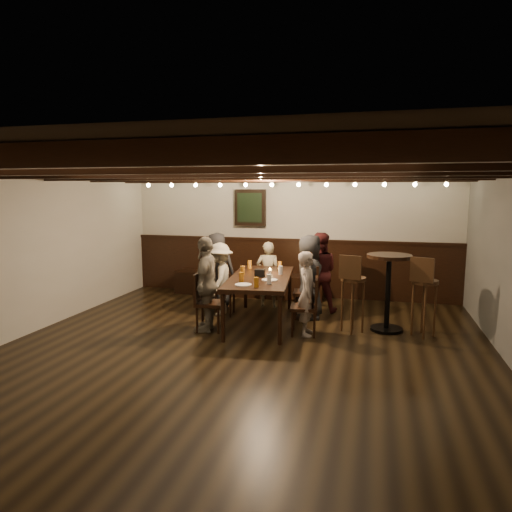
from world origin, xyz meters
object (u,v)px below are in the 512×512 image
(person_right_near, at_px, (309,277))
(person_bench_centre, at_px, (268,274))
(person_bench_left, at_px, (217,270))
(person_bench_right, at_px, (319,272))
(person_left_near, at_px, (220,279))
(high_top_table, at_px, (388,281))
(chair_left_far, at_px, (209,313))
(bar_stool_right, at_px, (424,307))
(chair_right_far, at_px, (305,317))
(person_left_far, at_px, (206,284))
(person_right_far, at_px, (308,293))
(chair_left_near, at_px, (222,299))
(dining_table, at_px, (260,280))
(chair_right_near, at_px, (307,301))
(bar_stool_left, at_px, (352,303))

(person_right_near, bearing_deg, person_bench_centre, 51.34)
(person_bench_left, distance_m, person_bench_right, 1.80)
(person_left_near, height_order, high_top_table, person_left_near)
(chair_left_far, distance_m, bar_stool_right, 3.13)
(chair_right_far, xyz_separation_m, person_left_far, (-1.46, -0.17, 0.45))
(person_right_far, bearing_deg, chair_right_far, 90.00)
(chair_left_near, bearing_deg, bar_stool_right, 76.57)
(chair_right_far, height_order, bar_stool_right, bar_stool_right)
(bar_stool_right, bearing_deg, dining_table, -157.95)
(dining_table, height_order, person_right_near, person_right_near)
(chair_right_near, xyz_separation_m, person_left_far, (-1.36, -1.06, 0.44))
(dining_table, height_order, bar_stool_left, bar_stool_left)
(chair_left_near, height_order, person_left_far, person_left_far)
(dining_table, height_order, person_left_far, person_left_far)
(chair_left_near, height_order, person_right_far, person_right_far)
(person_left_far, xyz_separation_m, bar_stool_right, (3.12, 0.51, -0.28))
(person_left_far, relative_size, bar_stool_right, 1.21)
(bar_stool_left, bearing_deg, person_left_near, -176.80)
(high_top_table, xyz_separation_m, bar_stool_left, (-0.50, -0.21, -0.32))
(person_bench_centre, bearing_deg, person_bench_right, 170.54)
(person_bench_left, bearing_deg, person_bench_right, 180.00)
(person_right_far, bearing_deg, chair_left_near, 58.49)
(person_left_near, xyz_separation_m, bar_stool_left, (2.22, -0.43, -0.18))
(person_bench_right, xyz_separation_m, person_left_near, (-1.59, -0.63, -0.08))
(person_bench_right, bearing_deg, dining_table, 45.00)
(person_bench_right, height_order, bar_stool_left, person_bench_right)
(chair_right_near, bearing_deg, person_bench_left, 74.46)
(person_left_far, bearing_deg, person_right_far, 90.00)
(person_bench_left, relative_size, person_bench_centre, 1.14)
(chair_right_near, xyz_separation_m, person_bench_centre, (-0.78, 0.51, 0.32))
(chair_left_far, bearing_deg, chair_left_near, 179.98)
(person_left_far, bearing_deg, person_bench_right, 129.29)
(chair_left_near, distance_m, high_top_table, 2.75)
(person_bench_right, bearing_deg, high_top_table, 136.26)
(person_bench_left, height_order, person_left_far, person_left_far)
(person_bench_left, xyz_separation_m, person_left_far, (0.30, -1.32, 0.03))
(person_left_far, bearing_deg, chair_right_far, 90.00)
(chair_left_far, bearing_deg, chair_right_far, 90.00)
(chair_right_near, bearing_deg, chair_right_far, 179.94)
(dining_table, bearing_deg, person_right_far, -30.96)
(chair_right_near, xyz_separation_m, high_top_table, (1.26, -0.39, 0.49))
(person_left_far, distance_m, person_right_far, 1.50)
(person_left_far, bearing_deg, high_top_table, 97.77)
(person_bench_right, xyz_separation_m, bar_stool_right, (1.63, -1.02, -0.25))
(chair_left_near, bearing_deg, chair_right_far, 57.92)
(chair_right_near, bearing_deg, person_right_far, -178.01)
(person_bench_centre, xyz_separation_m, person_right_far, (0.92, -1.41, 0.02))
(chair_left_far, distance_m, person_bench_centre, 1.70)
(chair_left_near, bearing_deg, chair_left_far, -0.02)
(dining_table, relative_size, chair_left_far, 2.42)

